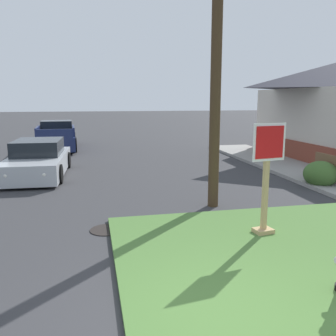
% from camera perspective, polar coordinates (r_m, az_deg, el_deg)
% --- Properties ---
extents(ground_plane, '(160.00, 160.00, 0.00)m').
position_cam_1_polar(ground_plane, '(4.66, 8.24, -24.15)').
color(ground_plane, '#333335').
extents(grass_corner_patch, '(5.99, 4.81, 0.08)m').
position_cam_1_polar(grass_corner_patch, '(6.80, 18.47, -12.45)').
color(grass_corner_patch, '#477033').
rests_on(grass_corner_patch, ground).
extents(sidewalk_strip, '(2.20, 18.41, 0.12)m').
position_cam_1_polar(sidewalk_strip, '(12.72, 24.45, -2.00)').
color(sidewalk_strip, gray).
rests_on(sidewalk_strip, ground).
extents(stop_sign, '(0.70, 0.33, 2.15)m').
position_cam_1_polar(stop_sign, '(7.16, 15.19, -2.05)').
color(stop_sign, tan).
rests_on(stop_sign, grass_corner_patch).
extents(manhole_cover, '(0.70, 0.70, 0.02)m').
position_cam_1_polar(manhole_cover, '(7.68, -9.57, -9.56)').
color(manhole_cover, black).
rests_on(manhole_cover, ground).
extents(parked_sedan_silver, '(2.05, 4.53, 1.25)m').
position_cam_1_polar(parked_sedan_silver, '(13.56, -19.74, 1.15)').
color(parked_sedan_silver, '#ADB2B7').
rests_on(parked_sedan_silver, ground).
extents(pickup_truck_navy, '(2.24, 5.69, 1.48)m').
position_cam_1_polar(pickup_truck_navy, '(20.73, -17.10, 4.64)').
color(pickup_truck_navy, '#19234C').
rests_on(pickup_truck_navy, ground).
extents(street_bench, '(0.46, 1.53, 0.85)m').
position_cam_1_polar(street_bench, '(12.33, 24.67, 0.10)').
color(street_bench, brown).
rests_on(street_bench, sidewalk_strip).
extents(utility_pole, '(1.59, 0.26, 8.94)m').
position_cam_1_polar(utility_pole, '(9.14, 7.80, 23.60)').
color(utility_pole, '#42301E').
rests_on(utility_pole, ground).
extents(shrub_by_curb, '(1.03, 1.03, 0.81)m').
position_cam_1_polar(shrub_by_curb, '(12.03, 22.89, -0.89)').
color(shrub_by_curb, '#3B5E29').
rests_on(shrub_by_curb, ground).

